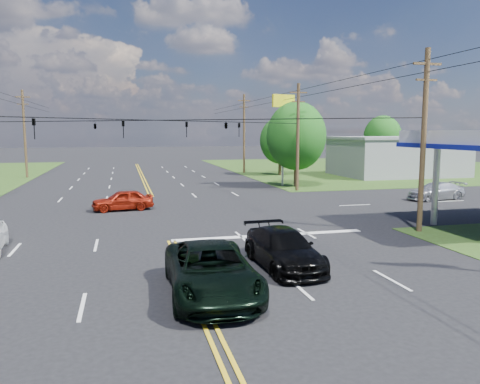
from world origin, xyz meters
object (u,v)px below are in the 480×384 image
object	(u,v)px
pole_right_far	(244,133)
tree_far_r	(382,137)
pole_ne	(298,136)
retail_ne	(396,157)
tree_right_b	(280,141)
pickup_dkgreen	(211,270)
suv_black	(283,249)
pole_se	(424,139)
pole_left_far	(25,133)
tree_right_a	(296,136)

from	to	relation	value
pole_right_far	tree_far_r	bearing A→B (deg)	5.44
pole_ne	tree_far_r	world-z (taller)	pole_ne
pole_ne	retail_ne	bearing A→B (deg)	32.91
tree_right_b	retail_ne	bearing A→B (deg)	-16.50
retail_ne	pickup_dkgreen	bearing A→B (deg)	-129.43
retail_ne	suv_black	bearing A→B (deg)	-128.06
pole_se	pole_left_far	bearing A→B (deg)	125.10
tree_right_b	pickup_dkgreen	distance (m)	43.10
pole_right_far	tree_right_a	bearing A→B (deg)	-86.42
pole_se	tree_right_a	bearing A→B (deg)	87.27
pole_se	tree_far_r	xyz separation A→B (m)	(21.00, 39.00, -0.37)
pole_left_far	pole_right_far	size ratio (longest dim) A/B	1.00
pole_left_far	tree_right_a	xyz separation A→B (m)	(27.00, -16.00, -0.30)
retail_ne	pole_right_far	xyz separation A→B (m)	(-17.00, 8.00, 2.97)
retail_ne	pickup_dkgreen	xyz separation A→B (m)	(-29.50, -35.88, -1.38)
tree_far_r	retail_ne	bearing A→B (deg)	-111.80
retail_ne	pole_ne	distance (m)	20.43
tree_right_b	pickup_dkgreen	world-z (taller)	tree_right_b
pole_se	tree_right_b	world-z (taller)	pole_se
suv_black	pole_left_far	bearing A→B (deg)	109.76
pole_left_far	tree_right_b	world-z (taller)	pole_left_far
pole_se	pole_ne	bearing A→B (deg)	90.00
pole_se	suv_black	world-z (taller)	pole_se
tree_right_a	tree_right_b	size ratio (longest dim) A/B	1.15
pole_left_far	tree_right_b	size ratio (longest dim) A/B	1.41
pole_ne	pole_left_far	size ratio (longest dim) A/B	0.95
pole_se	pole_right_far	world-z (taller)	pole_right_far
tree_right_a	pickup_dkgreen	size ratio (longest dim) A/B	1.39
pole_ne	tree_far_r	distance (m)	29.70
pole_se	tree_right_a	distance (m)	21.02
tree_right_a	pickup_dkgreen	distance (m)	31.24
pole_se	tree_right_b	bearing A→B (deg)	83.95
retail_ne	pole_right_far	size ratio (longest dim) A/B	1.40
pole_ne	pickup_dkgreen	size ratio (longest dim) A/B	1.61
tree_right_a	tree_far_r	xyz separation A→B (m)	(20.00, 18.00, -0.33)
pickup_dkgreen	tree_right_a	bearing A→B (deg)	66.01
tree_right_a	pole_ne	bearing A→B (deg)	-108.43
pole_se	suv_black	xyz separation A→B (m)	(-9.18, -4.43, -4.18)
retail_ne	tree_far_r	bearing A→B (deg)	68.20
pickup_dkgreen	tree_far_r	bearing A→B (deg)	55.71
tree_right_b	pole_right_far	bearing A→B (deg)	131.19
pole_se	tree_right_a	world-z (taller)	pole_se
tree_right_a	pickup_dkgreen	xyz separation A→B (m)	(-13.50, -27.88, -4.05)
pole_se	pole_ne	world-z (taller)	same
pickup_dkgreen	suv_black	size ratio (longest dim) A/B	1.16
retail_ne	tree_right_b	xyz separation A→B (m)	(-13.50, 4.00, 2.02)
pole_left_far	tree_far_r	bearing A→B (deg)	2.44
tree_far_r	pickup_dkgreen	size ratio (longest dim) A/B	1.30
retail_ne	pole_right_far	world-z (taller)	pole_right_far
pole_right_far	tree_far_r	world-z (taller)	pole_right_far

